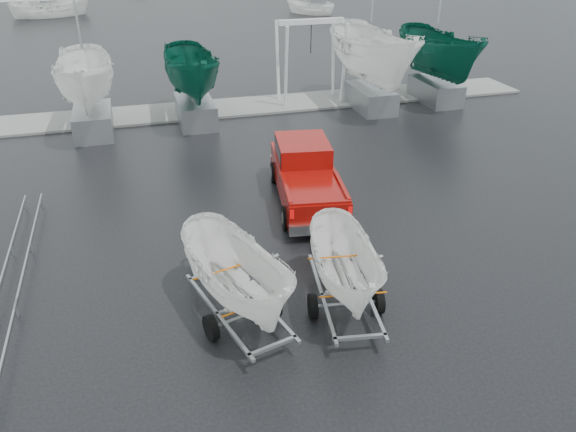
{
  "coord_description": "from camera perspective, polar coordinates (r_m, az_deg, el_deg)",
  "views": [
    {
      "loc": [
        -5.48,
        -14.1,
        8.43
      ],
      "look_at": [
        -1.75,
        -1.02,
        1.2
      ],
      "focal_mm": 35.0,
      "sensor_mm": 36.0,
      "label": 1
    }
  ],
  "objects": [
    {
      "name": "keelboat_3",
      "position": [
        29.88,
        15.57,
        18.71
      ],
      "size": [
        2.57,
        3.2,
        10.75
      ],
      "color": "gray",
      "rests_on": "ground"
    },
    {
      "name": "moored_boat_2",
      "position": [
        59.51,
        2.22,
        19.84
      ],
      "size": [
        2.88,
        2.88,
        10.67
      ],
      "rotation": [
        0.0,
        0.0,
        3.89
      ],
      "color": "white",
      "rests_on": "ground"
    },
    {
      "name": "keelboat_1",
      "position": [
        25.89,
        -9.92,
        17.01
      ],
      "size": [
        2.32,
        3.2,
        7.27
      ],
      "color": "gray",
      "rests_on": "ground"
    },
    {
      "name": "trailer_parked",
      "position": [
        12.07,
        -5.44,
        -0.91
      ],
      "size": [
        2.07,
        3.78,
        4.82
      ],
      "rotation": [
        0.0,
        0.0,
        0.26
      ],
      "color": "gray",
      "rests_on": "ground"
    },
    {
      "name": "mast_rack_0",
      "position": [
        17.48,
        -25.53,
        -2.53
      ],
      "size": [
        0.56,
        6.5,
        0.06
      ],
      "rotation": [
        0.0,
        0.0,
        1.57
      ],
      "color": "gray",
      "rests_on": "ground"
    },
    {
      "name": "dock",
      "position": [
        28.89,
        -4.37,
        11.05
      ],
      "size": [
        30.0,
        3.0,
        0.12
      ],
      "primitive_type": "cube",
      "color": "gray",
      "rests_on": "ground"
    },
    {
      "name": "keelboat_2",
      "position": [
        27.82,
        8.99,
        19.89
      ],
      "size": [
        2.93,
        3.2,
        11.11
      ],
      "color": "gray",
      "rests_on": "ground"
    },
    {
      "name": "trailer_hitched",
      "position": [
        12.63,
        6.17,
        -0.68
      ],
      "size": [
        1.85,
        3.74,
        4.4
      ],
      "rotation": [
        0.0,
        0.0,
        -0.15
      ],
      "color": "gray",
      "rests_on": "ground"
    },
    {
      "name": "moored_boat_1",
      "position": [
        62.16,
        -22.82,
        18.18
      ],
      "size": [
        3.55,
        3.5,
        11.8
      ],
      "rotation": [
        0.0,
        0.0,
        1.82
      ],
      "color": "white",
      "rests_on": "ground"
    },
    {
      "name": "pickup_truck",
      "position": [
        18.75,
        1.79,
        4.47
      ],
      "size": [
        2.67,
        5.69,
        1.82
      ],
      "rotation": [
        0.0,
        0.0,
        -0.15
      ],
      "color": "maroon",
      "rests_on": "ground"
    },
    {
      "name": "ground_plane",
      "position": [
        17.31,
        4.65,
        -1.24
      ],
      "size": [
        120.0,
        120.0,
        0.0
      ],
      "primitive_type": "plane",
      "color": "black",
      "rests_on": "ground"
    },
    {
      "name": "keelboat_0",
      "position": [
        25.57,
        -20.33,
        16.02
      ],
      "size": [
        2.42,
        3.2,
        10.59
      ],
      "color": "gray",
      "rests_on": "ground"
    },
    {
      "name": "boat_hoist",
      "position": [
        29.1,
        2.33,
        16.56
      ],
      "size": [
        3.3,
        2.18,
        4.12
      ],
      "color": "silver",
      "rests_on": "ground"
    }
  ]
}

